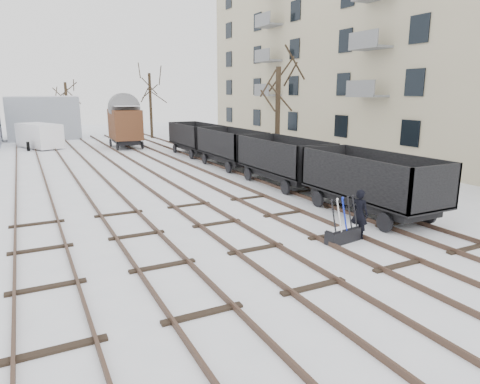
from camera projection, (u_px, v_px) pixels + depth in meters
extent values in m
plane|color=white|center=(256.00, 250.00, 13.37)|extent=(120.00, 120.00, 0.00)
cube|color=black|center=(16.00, 185.00, 22.55)|extent=(0.07, 52.00, 0.15)
cube|color=black|center=(46.00, 182.00, 23.18)|extent=(0.07, 52.00, 0.15)
cube|color=black|center=(43.00, 260.00, 12.45)|extent=(1.90, 0.20, 0.08)
cube|color=black|center=(76.00, 179.00, 23.87)|extent=(0.07, 52.00, 0.15)
cube|color=black|center=(103.00, 177.00, 24.51)|extent=(0.07, 52.00, 0.15)
cube|color=black|center=(144.00, 244.00, 13.78)|extent=(1.90, 0.20, 0.08)
cube|color=black|center=(130.00, 175.00, 25.20)|extent=(0.07, 52.00, 0.15)
cube|color=black|center=(154.00, 173.00, 25.83)|extent=(0.07, 52.00, 0.15)
cube|color=black|center=(228.00, 231.00, 15.10)|extent=(1.90, 0.20, 0.08)
cube|color=black|center=(179.00, 171.00, 26.52)|extent=(0.07, 52.00, 0.15)
cube|color=black|center=(200.00, 169.00, 27.15)|extent=(0.07, 52.00, 0.15)
cube|color=black|center=(299.00, 220.00, 16.43)|extent=(1.90, 0.20, 0.08)
cube|color=black|center=(223.00, 167.00, 27.85)|extent=(0.07, 52.00, 0.15)
cube|color=black|center=(242.00, 166.00, 28.48)|extent=(0.07, 52.00, 0.15)
cube|color=black|center=(359.00, 211.00, 17.75)|extent=(1.90, 0.20, 0.08)
cube|color=#C0B593|center=(397.00, 50.00, 32.55)|extent=(10.00, 45.00, 16.00)
cube|color=#979DAA|center=(43.00, 118.00, 45.85)|extent=(7.00, 6.00, 4.40)
cube|color=silver|center=(41.00, 96.00, 45.34)|extent=(6.86, 5.88, 0.10)
cube|color=black|center=(343.00, 236.00, 14.01)|extent=(1.35, 0.60, 0.44)
cube|color=black|center=(343.00, 229.00, 13.96)|extent=(1.33, 0.49, 0.06)
cube|color=silver|center=(343.00, 228.00, 13.95)|extent=(1.27, 0.44, 0.03)
cylinder|color=black|center=(333.00, 217.00, 13.57)|extent=(0.10, 0.32, 1.08)
cylinder|color=silver|center=(339.00, 216.00, 13.71)|extent=(0.10, 0.32, 1.08)
cylinder|color=#0D1FAC|center=(344.00, 214.00, 13.85)|extent=(0.10, 0.32, 1.08)
cylinder|color=black|center=(349.00, 213.00, 13.99)|extent=(0.10, 0.32, 1.08)
cylinder|color=black|center=(354.00, 212.00, 14.13)|extent=(0.10, 0.32, 1.08)
imported|color=black|center=(359.00, 214.00, 14.29)|extent=(0.59, 0.72, 1.69)
cube|color=black|center=(370.00, 199.00, 17.11)|extent=(1.93, 5.29, 0.40)
cube|color=black|center=(370.00, 194.00, 17.06)|extent=(2.41, 6.02, 0.12)
cube|color=black|center=(349.00, 177.00, 16.37)|extent=(0.10, 6.02, 1.60)
cube|color=black|center=(393.00, 172.00, 17.39)|extent=(0.10, 6.02, 1.60)
cube|color=silver|center=(370.00, 192.00, 17.04)|extent=(2.17, 5.78, 0.06)
cylinder|color=black|center=(385.00, 222.00, 15.02)|extent=(0.12, 0.70, 0.70)
cylinder|color=black|center=(357.00, 194.00, 19.33)|extent=(0.12, 0.70, 0.70)
cube|color=black|center=(283.00, 173.00, 22.66)|extent=(1.93, 5.29, 0.40)
cube|color=black|center=(283.00, 169.00, 22.62)|extent=(2.41, 6.02, 0.12)
cube|color=black|center=(265.00, 156.00, 21.93)|extent=(0.10, 6.02, 1.60)
cube|color=black|center=(302.00, 153.00, 22.95)|extent=(0.10, 6.02, 1.60)
cube|color=silver|center=(283.00, 167.00, 22.60)|extent=(2.17, 5.78, 0.06)
cylinder|color=black|center=(285.00, 187.00, 20.57)|extent=(0.12, 0.70, 0.70)
cylinder|color=black|center=(281.00, 171.00, 24.89)|extent=(0.12, 0.70, 0.70)
cube|color=black|center=(231.00, 157.00, 28.22)|extent=(1.93, 5.29, 0.40)
cube|color=black|center=(231.00, 154.00, 28.18)|extent=(2.41, 6.02, 0.12)
cube|color=black|center=(215.00, 143.00, 27.49)|extent=(0.10, 6.02, 1.60)
cube|color=black|center=(246.00, 141.00, 28.51)|extent=(0.10, 6.02, 1.60)
cube|color=silver|center=(231.00, 153.00, 28.15)|extent=(2.17, 5.78, 0.06)
cylinder|color=black|center=(228.00, 167.00, 26.13)|extent=(0.12, 0.70, 0.70)
cylinder|color=black|center=(233.00, 157.00, 30.45)|extent=(0.12, 0.70, 0.70)
cube|color=black|center=(196.00, 147.00, 33.78)|extent=(1.93, 5.29, 0.40)
cube|color=black|center=(196.00, 144.00, 33.74)|extent=(2.41, 6.02, 0.12)
cube|color=black|center=(182.00, 135.00, 33.05)|extent=(0.10, 6.02, 1.60)
cube|color=black|center=(209.00, 133.00, 34.06)|extent=(0.10, 6.02, 1.60)
cube|color=silver|center=(196.00, 143.00, 33.71)|extent=(2.17, 5.78, 0.06)
cylinder|color=black|center=(191.00, 154.00, 31.69)|extent=(0.12, 0.70, 0.70)
cylinder|color=black|center=(200.00, 147.00, 36.01)|extent=(0.12, 0.70, 0.70)
cube|color=black|center=(126.00, 141.00, 38.29)|extent=(2.12, 4.40, 0.39)
cube|color=#472715|center=(125.00, 124.00, 37.96)|extent=(2.63, 5.01, 2.54)
cube|color=silver|center=(124.00, 106.00, 37.59)|extent=(2.38, 4.75, 0.04)
cylinder|color=black|center=(117.00, 146.00, 36.52)|extent=(0.12, 0.68, 0.68)
cylinder|color=black|center=(134.00, 142.00, 40.19)|extent=(0.12, 0.68, 0.68)
cube|color=white|center=(39.00, 136.00, 37.77)|extent=(3.81, 5.35, 2.01)
cube|color=silver|center=(38.00, 124.00, 37.54)|extent=(3.72, 5.23, 0.04)
cylinder|color=black|center=(28.00, 146.00, 36.13)|extent=(0.25, 0.78, 0.78)
cylinder|color=black|center=(51.00, 142.00, 39.74)|extent=(0.25, 0.78, 0.78)
cylinder|color=black|center=(277.00, 122.00, 25.30)|extent=(0.30, 0.30, 6.27)
cylinder|color=black|center=(67.00, 109.00, 48.61)|extent=(0.30, 0.30, 5.98)
cylinder|color=black|center=(151.00, 106.00, 45.98)|extent=(0.30, 0.30, 6.86)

